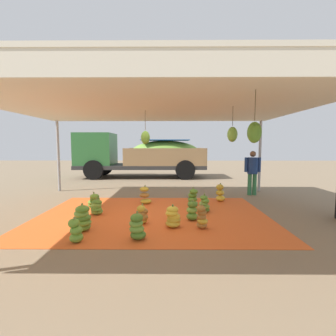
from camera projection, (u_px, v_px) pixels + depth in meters
ground_plane at (159, 193)px, 9.05m from camera, size 40.00×40.00×0.00m
tarp_orange at (153, 215)px, 6.06m from camera, size 5.61×4.03×0.01m
tent_canopy at (153, 107)px, 5.74m from camera, size 8.00×7.00×2.72m
banana_bunch_0 at (137, 227)px, 4.48m from camera, size 0.38×0.35×0.52m
banana_bunch_1 at (173, 217)px, 5.16m from camera, size 0.44×0.44×0.49m
banana_bunch_2 at (76, 231)px, 4.34m from camera, size 0.33×0.33×0.46m
banana_bunch_3 at (97, 208)px, 6.10m from camera, size 0.37×0.39×0.42m
banana_bunch_4 at (145, 196)px, 7.26m from camera, size 0.46×0.45×0.55m
banana_bunch_5 at (142, 215)px, 5.39m from camera, size 0.32×0.32×0.45m
banana_bunch_6 at (94, 201)px, 6.80m from camera, size 0.43×0.43×0.43m
banana_bunch_7 at (220, 193)px, 7.57m from camera, size 0.39×0.39×0.56m
banana_bunch_8 at (192, 211)px, 5.67m from camera, size 0.35×0.37×0.47m
banana_bunch_9 at (193, 198)px, 6.96m from camera, size 0.39×0.39×0.54m
banana_bunch_10 at (83, 219)px, 4.91m from camera, size 0.44×0.44×0.57m
banana_bunch_11 at (205, 204)px, 6.32m from camera, size 0.35×0.34×0.49m
banana_bunch_12 at (202, 218)px, 5.05m from camera, size 0.32×0.32×0.54m
cargo_truck_main at (139, 154)px, 13.43m from camera, size 6.92×2.37×2.40m
worker_0 at (253, 169)px, 8.52m from camera, size 0.56×0.34×1.54m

